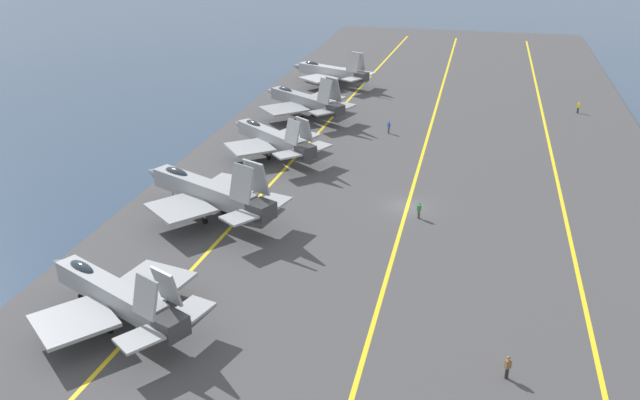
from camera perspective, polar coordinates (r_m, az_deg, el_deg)
name	(u,v)px	position (r m, az deg, el deg)	size (l,w,h in m)	color
ground_plane	(407,210)	(69.45, 7.36, -0.82)	(2000.00, 2000.00, 0.00)	#2D425B
carrier_deck	(407,208)	(69.37, 7.37, -0.67)	(211.97, 55.92, 0.40)	#424244
deck_stripe_foul_line	(566,221)	(69.70, 20.03, -1.69)	(190.77, 0.36, 0.01)	yellow
deck_stripe_centerline	(407,206)	(69.29, 7.38, -0.51)	(190.77, 0.36, 0.01)	yellow
deck_stripe_edge_line	(263,192)	(72.23, -4.82, 0.65)	(190.77, 0.36, 0.01)	yellow
parked_jet_second	(114,294)	(51.48, -16.98, -7.61)	(12.48, 15.33, 5.93)	#93999E
parked_jet_third	(206,191)	(66.17, -9.54, 0.76)	(12.77, 17.12, 6.99)	#93999E
parked_jet_fourth	(272,138)	(81.87, -4.06, 5.26)	(12.91, 14.74, 5.90)	#93999E
parked_jet_fifth	(304,101)	(97.34, -1.39, 8.38)	(13.43, 15.16, 6.57)	gray
parked_jet_sixth	(330,72)	(115.27, 0.86, 10.76)	(11.97, 15.24, 6.07)	#A8AAAF
crew_green_vest	(419,210)	(66.41, 8.35, -0.81)	(0.46, 0.41, 1.70)	#4C473D
crew_yellow_vest	(578,107)	(106.53, 20.93, 7.34)	(0.44, 0.46, 1.70)	#232328
crew_blue_vest	(389,127)	(90.98, 5.82, 6.18)	(0.46, 0.43, 1.72)	#4C473D
crew_brown_vest	(508,366)	(46.39, 15.53, -13.34)	(0.43, 0.46, 1.72)	#232328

